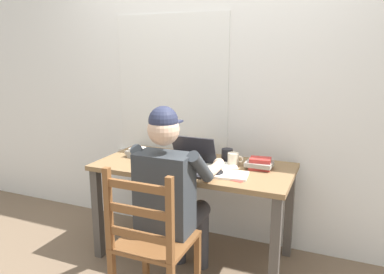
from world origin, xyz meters
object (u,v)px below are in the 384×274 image
(computer_mouse, at_px, (219,173))
(landscape_photo_print, at_px, (235,179))
(coffee_mug_white, at_px, (233,159))
(coffee_mug_dark, at_px, (227,155))
(book_stack_main, at_px, (140,153))
(desk, at_px, (194,178))
(book_stack_side, at_px, (260,164))
(seated_person, at_px, (172,191))
(laptop, at_px, (189,162))
(coffee_mug_spare, at_px, (189,151))
(wooden_chair, at_px, (152,244))

(computer_mouse, xyz_separation_m, landscape_photo_print, (0.13, -0.03, -0.02))
(coffee_mug_white, relative_size, coffee_mug_dark, 0.96)
(book_stack_main, bearing_deg, desk, -1.60)
(book_stack_side, bearing_deg, seated_person, -131.25)
(seated_person, xyz_separation_m, landscape_photo_print, (0.35, 0.23, 0.05))
(desk, height_order, coffee_mug_dark, coffee_mug_dark)
(laptop, relative_size, coffee_mug_dark, 2.65)
(book_stack_side, bearing_deg, laptop, -156.84)
(computer_mouse, bearing_deg, landscape_photo_print, -14.55)
(laptop, height_order, coffee_mug_spare, laptop)
(seated_person, height_order, book_stack_side, seated_person)
(landscape_photo_print, bearing_deg, desk, 165.44)
(wooden_chair, bearing_deg, coffee_mug_spare, 98.75)
(seated_person, relative_size, computer_mouse, 12.49)
(book_stack_main, bearing_deg, computer_mouse, -13.35)
(coffee_mug_white, xyz_separation_m, coffee_mug_dark, (-0.08, 0.10, -0.00))
(desk, xyz_separation_m, wooden_chair, (0.03, -0.70, -0.18))
(coffee_mug_dark, distance_m, landscape_photo_print, 0.42)
(wooden_chair, bearing_deg, book_stack_side, 60.57)
(coffee_mug_white, bearing_deg, coffee_mug_spare, 171.11)
(coffee_mug_dark, distance_m, book_stack_main, 0.69)
(seated_person, height_order, coffee_mug_dark, seated_person)
(wooden_chair, bearing_deg, landscape_photo_print, 55.45)
(desk, distance_m, landscape_photo_print, 0.43)
(landscape_photo_print, bearing_deg, book_stack_side, 83.52)
(desk, bearing_deg, wooden_chair, -87.86)
(book_stack_side, bearing_deg, landscape_photo_print, -108.70)
(coffee_mug_dark, bearing_deg, laptop, -122.49)
(coffee_mug_dark, bearing_deg, coffee_mug_spare, -172.89)
(coffee_mug_spare, xyz_separation_m, landscape_photo_print, (0.48, -0.35, -0.05))
(coffee_mug_spare, bearing_deg, wooden_chair, -81.25)
(desk, xyz_separation_m, seated_person, (0.03, -0.42, 0.05))
(seated_person, bearing_deg, laptop, 93.60)
(laptop, bearing_deg, book_stack_side, 23.16)
(landscape_photo_print, bearing_deg, coffee_mug_spare, 156.53)
(seated_person, xyz_separation_m, book_stack_side, (0.44, 0.51, 0.09))
(coffee_mug_spare, distance_m, book_stack_side, 0.58)
(laptop, height_order, landscape_photo_print, laptop)
(desk, bearing_deg, book_stack_side, 10.88)
(wooden_chair, distance_m, book_stack_main, 0.92)
(coffee_mug_dark, relative_size, coffee_mug_spare, 0.99)
(coffee_mug_spare, bearing_deg, seated_person, -77.08)
(book_stack_side, bearing_deg, coffee_mug_dark, 159.17)
(coffee_mug_white, xyz_separation_m, landscape_photo_print, (0.10, -0.29, -0.05))
(coffee_mug_dark, bearing_deg, desk, -135.73)
(desk, bearing_deg, computer_mouse, -32.20)
(laptop, bearing_deg, coffee_mug_spare, 112.99)
(landscape_photo_print, bearing_deg, computer_mouse, 177.67)
(desk, relative_size, laptop, 4.36)
(coffee_mug_spare, distance_m, book_stack_main, 0.39)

